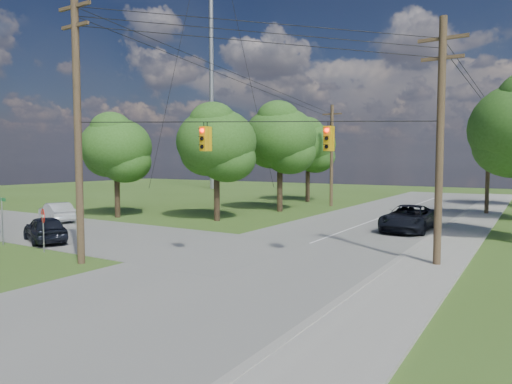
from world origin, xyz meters
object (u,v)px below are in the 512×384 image
Objects in this scene: pole_north_e at (488,153)px; car_cross_dark at (45,229)px; pole_north_w at (332,154)px; car_cross_silver at (56,212)px; pole_sw at (78,122)px; car_main_north at (409,218)px; pole_ne at (440,139)px; do_not_enter_sign at (43,220)px.

pole_north_e is 2.33× the size of car_cross_dark.
car_cross_silver is at bearing -120.12° from pole_north_w.
pole_sw is 2.04× the size of car_main_north.
car_cross_dark is at bearing -137.31° from car_main_north.
pole_ne reaches higher than do_not_enter_sign.
pole_sw reaches higher than pole_north_w.
pole_ne is at bearing -57.71° from pole_north_w.
pole_ne is (13.50, 7.60, -0.76)m from pole_sw.
car_main_north is at bearing 154.98° from car_cross_dark.
pole_ne is 2.45× the size of car_cross_dark.
car_cross_silver is at bearing -157.84° from car_main_north.
do_not_enter_sign is at bearing -96.37° from pole_north_w.
car_cross_dark is (-6.10, 2.30, -5.46)m from pole_sw.
pole_north_e is at bearing 65.48° from pole_sw.
car_cross_dark is 21.90m from car_main_north.
pole_ne is 22.00m from pole_north_e.
pole_sw reaches higher than car_cross_silver.
pole_sw reaches higher than car_main_north.
pole_north_e is 13.90m from pole_north_w.
pole_ne is 26.96m from car_cross_silver.
pole_north_w is 28.23m from car_cross_dark.
pole_north_w is at bearing 90.77° from pole_sw.
pole_ne reaches higher than car_main_north.
car_main_north is (-3.40, -12.56, -4.28)m from pole_north_e.
car_main_north reaches higher than car_cross_silver.
car_main_north is at bearing 130.64° from car_cross_silver.
pole_north_e is 4.59× the size of do_not_enter_sign.
pole_ne reaches higher than pole_north_e.
pole_north_e is (13.50, 29.60, -1.10)m from pole_sw.
pole_sw is 15.51m from pole_ne.
car_cross_silver is (-12.64, -21.80, -4.39)m from pole_north_w.
pole_north_e is 1.00× the size of pole_north_w.
pole_ne is 11.04m from car_main_north.
pole_north_e is at bearing 80.94° from do_not_enter_sign.
pole_ne is at bearing 29.38° from pole_sw.
pole_north_w is (-0.40, 29.60, -1.10)m from pole_sw.
pole_sw is at bearing 12.19° from do_not_enter_sign.
pole_ne reaches higher than car_cross_silver.
pole_sw is 29.62m from pole_north_w.
pole_north_e is at bearing 167.01° from car_cross_dark.
pole_north_e is 34.63m from car_cross_silver.
pole_sw is 20.52m from car_main_north.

